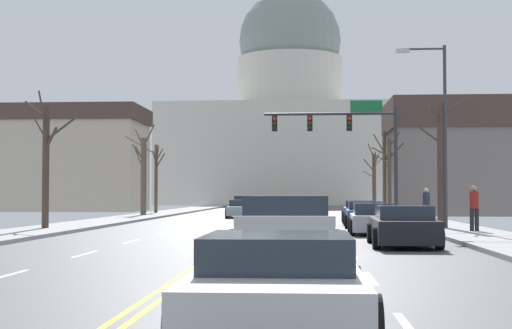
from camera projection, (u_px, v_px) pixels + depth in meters
ground at (244, 236)px, 27.99m from camera, size 20.00×180.00×0.20m
signal_gantry at (348, 133)px, 44.72m from camera, size 7.91×0.41×6.98m
street_lamp_right at (439, 120)px, 31.97m from camera, size 2.12×0.24×7.77m
capitol_building at (290, 125)px, 108.75m from camera, size 35.88×21.87×33.47m
sedan_near_00 at (360, 212)px, 41.04m from camera, size 2.10×4.28×1.21m
sedan_near_01 at (365, 215)px, 35.37m from camera, size 2.02×4.70×1.22m
sedan_near_02 at (375, 219)px, 29.48m from camera, size 2.16×4.54×1.21m
sedan_near_03 at (403, 227)px, 22.74m from camera, size 2.08×4.71×1.23m
pickup_truck_near_04 at (285, 236)px, 15.92m from camera, size 2.32×5.26×1.54m
sedan_near_05 at (278, 286)px, 8.58m from camera, size 2.06×4.47×1.13m
sedan_oncoming_00 at (242, 209)px, 49.39m from camera, size 2.07×4.60×1.16m
sedan_oncoming_01 at (256, 205)px, 62.91m from camera, size 2.08×4.43×1.29m
sedan_oncoming_02 at (264, 203)px, 75.56m from camera, size 2.03×4.46×1.22m
sedan_oncoming_03 at (242, 202)px, 87.46m from camera, size 2.14×4.70×1.28m
flank_building_00 at (71, 159)px, 67.92m from camera, size 13.27×8.22×9.36m
flank_building_01 at (481, 157)px, 55.40m from camera, size 13.71×8.33×8.39m
bare_tree_00 at (374, 179)px, 72.97m from camera, size 2.15×2.46×6.23m
bare_tree_01 at (46, 161)px, 31.79m from camera, size 2.63×1.98×5.69m
bare_tree_02 at (385, 170)px, 55.75m from camera, size 2.50×1.66×6.06m
bare_tree_03 at (143, 173)px, 51.12m from camera, size 2.03×1.22×6.20m
bare_tree_04 at (441, 162)px, 32.04m from camera, size 2.54×1.37×5.66m
bare_tree_05 at (156, 176)px, 56.59m from camera, size 2.02×1.76×5.14m
bare_tree_06 at (390, 173)px, 50.54m from camera, size 2.10×1.69×5.58m
pedestrian_00 at (426, 204)px, 36.21m from camera, size 0.35×0.34×1.71m
pedestrian_01 at (474, 206)px, 29.07m from camera, size 0.35×0.34×1.75m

